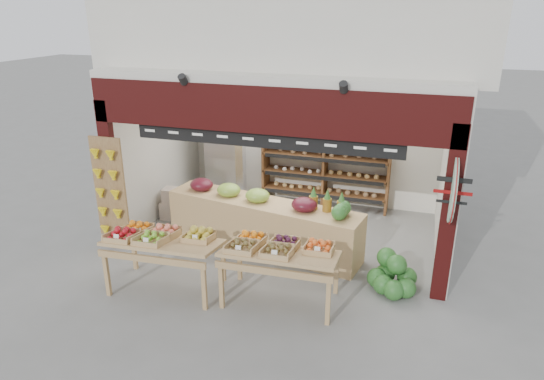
{
  "coord_description": "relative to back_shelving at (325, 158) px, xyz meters",
  "views": [
    {
      "loc": [
        2.28,
        -7.69,
        4.06
      ],
      "look_at": [
        -0.11,
        -0.2,
        1.08
      ],
      "focal_mm": 32.0,
      "sensor_mm": 36.0,
      "label": 1
    }
  ],
  "objects": [
    {
      "name": "display_table_left",
      "position": [
        -1.7,
        -3.99,
        -0.26
      ],
      "size": [
        1.71,
        1.03,
        1.05
      ],
      "color": "tan",
      "rests_on": "ground"
    },
    {
      "name": "cardboard_stack",
      "position": [
        -2.56,
        -1.58,
        -0.84
      ],
      "size": [
        1.0,
        0.73,
        0.65
      ],
      "color": "silver",
      "rests_on": "ground"
    },
    {
      "name": "watermelon_pile",
      "position": [
        1.69,
        -3.02,
        -0.85
      ],
      "size": [
        0.75,
        0.77,
        0.59
      ],
      "color": "#1E4E1A",
      "rests_on": "ground"
    },
    {
      "name": "display_table_right",
      "position": [
        0.1,
        -3.78,
        -0.26
      ],
      "size": [
        1.68,
        0.99,
        1.04
      ],
      "color": "tan",
      "rests_on": "ground"
    },
    {
      "name": "refrigerator",
      "position": [
        -2.18,
        -0.17,
        -0.08
      ],
      "size": [
        0.95,
        0.95,
        2.0
      ],
      "primitive_type": "cube",
      "rotation": [
        0.0,
        0.0,
        0.26
      ],
      "color": "silver",
      "rests_on": "ground"
    },
    {
      "name": "mid_counter",
      "position": [
        -0.63,
        -2.31,
        -0.59
      ],
      "size": [
        3.62,
        1.3,
        1.11
      ],
      "color": "tan",
      "rests_on": "ground"
    },
    {
      "name": "ground",
      "position": [
        -0.37,
        -1.98,
        -1.07
      ],
      "size": [
        60.0,
        60.0,
        0.0
      ],
      "primitive_type": "plane",
      "color": "slate",
      "rests_on": "ground"
    },
    {
      "name": "shop_structure",
      "position": [
        -0.37,
        -0.36,
        2.85
      ],
      "size": [
        6.36,
        5.12,
        5.4
      ],
      "color": "beige",
      "rests_on": "ground"
    },
    {
      "name": "back_shelving",
      "position": [
        0.0,
        0.0,
        0.0
      ],
      "size": [
        2.71,
        0.44,
        1.7
      ],
      "color": "brown",
      "rests_on": "ground"
    },
    {
      "name": "gift_sign",
      "position": [
        2.38,
        -3.12,
        0.68
      ],
      "size": [
        0.04,
        0.93,
        0.92
      ],
      "color": "silver",
      "rests_on": "ground"
    },
    {
      "name": "banana_board",
      "position": [
        -3.1,
        -3.15,
        0.04
      ],
      "size": [
        0.6,
        0.15,
        1.8
      ],
      "color": "olive",
      "rests_on": "ground"
    }
  ]
}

